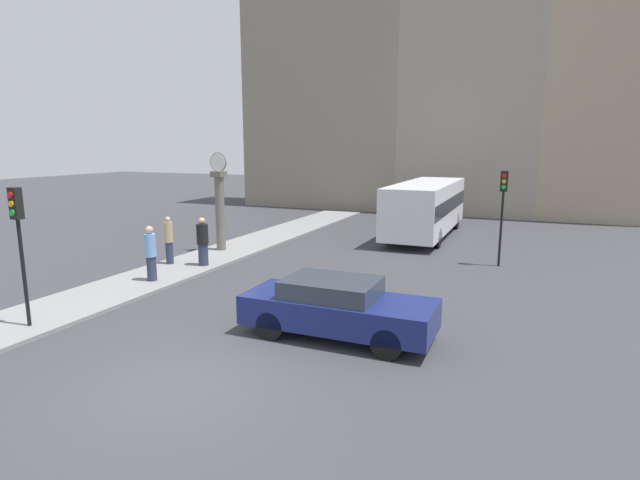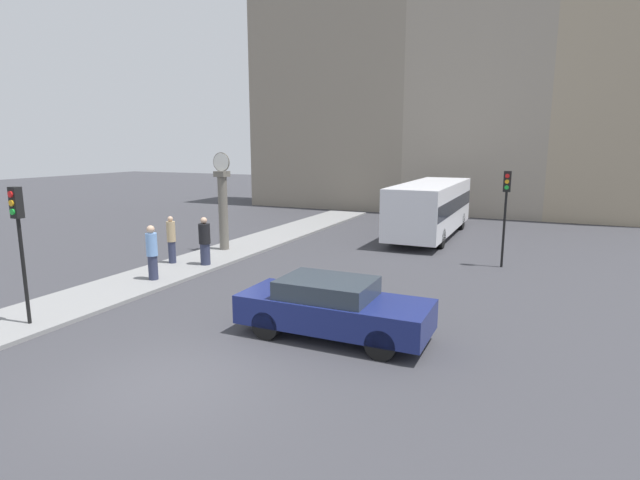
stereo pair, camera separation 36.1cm
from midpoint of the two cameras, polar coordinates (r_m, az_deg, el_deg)
The scene contains 11 objects.
ground_plane at distance 10.36m, azimuth -17.24°, elevation -15.63°, with size 120.00×120.00×0.00m, color #38383D.
sidewalk_corner at distance 22.21m, azimuth -10.02°, elevation -0.99°, with size 2.56×26.40×0.11m, color gray.
building_row at distance 35.86m, azimuth 13.57°, elevation 16.78°, with size 28.34×5.00×18.72m.
sedan_car at distance 11.96m, azimuth 1.09°, elevation -7.69°, with size 4.56×1.77×1.42m.
bus_distant at distance 25.62m, azimuth 11.65°, elevation 3.88°, with size 2.49×9.06×2.69m.
traffic_light_near at distance 14.07m, azimuth -31.85°, elevation 1.21°, with size 0.26×0.24×3.44m.
traffic_light_far at distance 19.70m, azimuth 19.69°, elevation 4.50°, with size 0.26×0.24×3.60m.
street_clock at distance 21.57m, azimuth -11.86°, elevation 3.95°, with size 0.81×0.51×4.12m.
pedestrian_tan_coat at distance 19.63m, azimuth -17.40°, elevation -0.01°, with size 0.32×0.32×1.79m.
pedestrian_blue_stripe at distance 17.37m, azimuth -19.35°, elevation -1.43°, with size 0.37×0.37×1.83m.
pedestrian_black_jacket at distance 19.04m, azimuth -13.79°, elevation -0.21°, with size 0.43×0.43×1.80m.
Camera 1 is at (6.03, -7.04, 4.53)m, focal length 28.00 mm.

